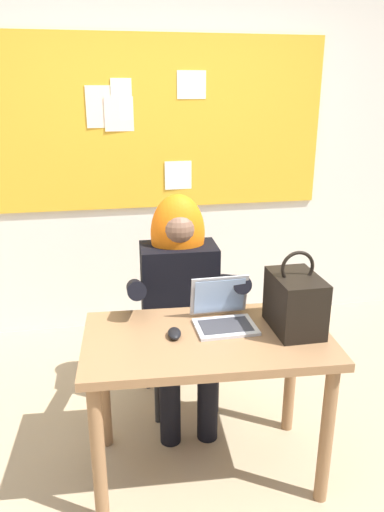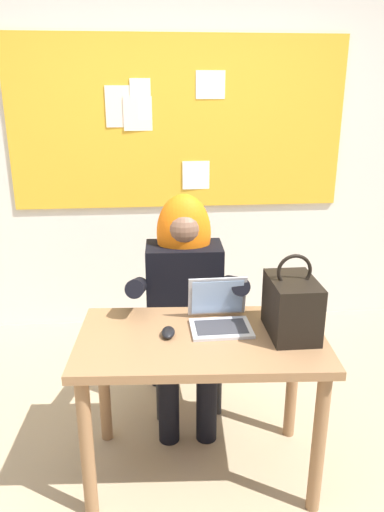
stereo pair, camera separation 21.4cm
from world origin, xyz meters
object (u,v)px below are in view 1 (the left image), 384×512
(person_costumed, at_px, (181,290))
(desk_main, at_px, (207,359))
(laptop, at_px, (223,314))
(handbag, at_px, (295,302))
(computer_mouse, at_px, (174,333))
(chair_at_desk, at_px, (177,318))

(person_costumed, bearing_deg, desk_main, 5.48)
(desk_main, relative_size, laptop, 4.07)
(person_costumed, height_order, handbag, person_costumed)
(computer_mouse, xyz_separation_m, handbag, (0.55, -0.02, 0.12))
(laptop, bearing_deg, chair_at_desk, 102.13)
(desk_main, xyz_separation_m, chair_at_desk, (-0.03, 0.67, -0.11))
(desk_main, distance_m, handbag, 0.48)
(person_costumed, height_order, computer_mouse, person_costumed)
(desk_main, relative_size, chair_at_desk, 1.26)
(person_costumed, distance_m, handbag, 0.71)
(laptop, distance_m, handbag, 0.34)
(desk_main, bearing_deg, computer_mouse, 173.05)
(chair_at_desk, height_order, person_costumed, person_costumed)
(person_costumed, xyz_separation_m, laptop, (0.13, -0.44, 0.05))
(person_costumed, relative_size, handbag, 3.32)
(chair_at_desk, xyz_separation_m, person_costumed, (0.00, -0.13, 0.23))
(desk_main, relative_size, handbag, 3.03)
(laptop, relative_size, computer_mouse, 2.70)
(person_costumed, bearing_deg, laptop, 18.34)
(chair_at_desk, distance_m, laptop, 0.65)
(person_costumed, xyz_separation_m, handbag, (0.43, -0.55, 0.14))
(desk_main, distance_m, laptop, 0.22)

